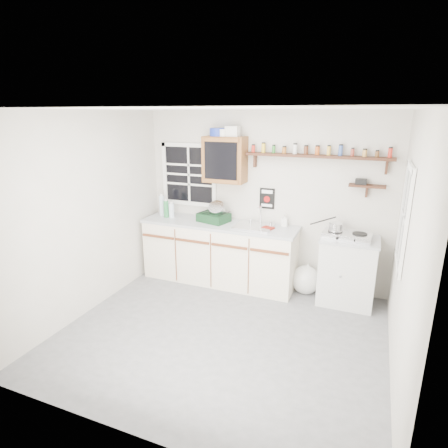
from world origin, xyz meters
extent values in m
cube|color=#57575A|center=(0.00, 0.00, -0.01)|extent=(3.60, 3.20, 0.02)
cube|color=silver|center=(0.00, 0.00, 2.51)|extent=(3.60, 3.20, 0.02)
cube|color=#B6B1A4|center=(-1.81, 0.00, 1.25)|extent=(0.02, 3.20, 2.50)
cube|color=#B6B1A4|center=(1.81, 0.00, 1.25)|extent=(0.02, 3.20, 2.50)
cube|color=#B6B1A4|center=(0.00, 1.61, 1.25)|extent=(3.60, 0.02, 2.50)
cube|color=#B6B1A4|center=(0.00, -1.61, 1.25)|extent=(3.60, 0.02, 2.50)
cube|color=beige|center=(-0.58, 1.30, 0.44)|extent=(2.27, 0.60, 0.88)
cube|color=#95979C|center=(-0.58, 1.30, 0.90)|extent=(2.31, 0.62, 0.04)
cube|color=brown|center=(-1.44, 0.99, 0.70)|extent=(0.53, 0.02, 0.03)
cube|color=brown|center=(-0.87, 0.99, 0.70)|extent=(0.53, 0.02, 0.03)
cube|color=brown|center=(-0.30, 0.99, 0.70)|extent=(0.53, 0.02, 0.03)
cube|color=brown|center=(0.27, 0.99, 0.70)|extent=(0.53, 0.02, 0.03)
cube|color=silver|center=(1.25, 1.33, 0.44)|extent=(0.70, 0.55, 0.88)
cube|color=#95979C|center=(1.25, 1.33, 0.90)|extent=(0.73, 0.57, 0.03)
cube|color=silver|center=(-0.05, 1.30, 0.93)|extent=(0.52, 0.44, 0.03)
cylinder|color=silver|center=(0.00, 1.46, 1.06)|extent=(0.02, 0.02, 0.28)
cylinder|color=silver|center=(0.00, 1.40, 1.19)|extent=(0.02, 0.14, 0.02)
cube|color=brown|center=(-0.55, 1.45, 1.82)|extent=(0.60, 0.30, 0.65)
cube|color=black|center=(-0.55, 1.29, 1.82)|extent=(0.48, 0.02, 0.52)
cylinder|color=#172C9B|center=(-0.65, 1.45, 2.21)|extent=(0.24, 0.24, 0.11)
cube|color=silver|center=(-0.43, 1.45, 2.22)|extent=(0.18, 0.15, 0.14)
cylinder|color=silver|center=(-0.55, 1.40, 2.20)|extent=(0.12, 0.12, 0.10)
cube|color=black|center=(0.73, 1.51, 1.92)|extent=(1.91, 0.18, 0.04)
cube|color=black|center=(-0.13, 1.55, 1.82)|extent=(0.03, 0.10, 0.18)
cube|color=black|center=(1.58, 1.55, 1.82)|extent=(0.03, 0.10, 0.18)
cylinder|color=red|center=(-0.15, 1.51, 1.99)|extent=(0.05, 0.05, 0.09)
cylinder|color=black|center=(-0.15, 1.51, 2.04)|extent=(0.04, 0.04, 0.02)
cylinder|color=gold|center=(0.00, 1.51, 2.00)|extent=(0.05, 0.05, 0.12)
cylinder|color=black|center=(0.00, 1.51, 2.07)|extent=(0.05, 0.05, 0.02)
cylinder|color=#267226|center=(0.14, 1.51, 1.99)|extent=(0.04, 0.04, 0.10)
cylinder|color=black|center=(0.14, 1.51, 2.04)|extent=(0.04, 0.04, 0.02)
cylinder|color=#99591E|center=(0.29, 1.51, 1.98)|extent=(0.06, 0.06, 0.08)
cylinder|color=black|center=(0.29, 1.51, 2.03)|extent=(0.05, 0.05, 0.02)
cylinder|color=silver|center=(0.43, 1.51, 2.00)|extent=(0.06, 0.06, 0.12)
cylinder|color=black|center=(0.43, 1.51, 2.07)|extent=(0.05, 0.05, 0.02)
cylinder|color=#4C2614|center=(0.58, 1.51, 1.99)|extent=(0.06, 0.06, 0.11)
cylinder|color=black|center=(0.58, 1.51, 2.05)|extent=(0.05, 0.05, 0.02)
cylinder|color=#B24C19|center=(0.73, 1.51, 1.99)|extent=(0.06, 0.06, 0.11)
cylinder|color=black|center=(0.73, 1.51, 2.05)|extent=(0.05, 0.05, 0.02)
cylinder|color=gold|center=(0.87, 1.51, 2.00)|extent=(0.05, 0.05, 0.11)
cylinder|color=black|center=(0.87, 1.51, 2.06)|extent=(0.04, 0.04, 0.02)
cylinder|color=#334C8C|center=(1.02, 1.51, 2.00)|extent=(0.05, 0.05, 0.13)
cylinder|color=black|center=(1.02, 1.51, 2.07)|extent=(0.05, 0.05, 0.02)
cylinder|color=maroon|center=(1.16, 1.51, 1.98)|extent=(0.05, 0.05, 0.09)
cylinder|color=black|center=(1.16, 1.51, 2.04)|extent=(0.04, 0.04, 0.02)
cylinder|color=#BF8C3F|center=(1.31, 1.51, 1.98)|extent=(0.06, 0.06, 0.08)
cylinder|color=black|center=(1.31, 1.51, 2.03)|extent=(0.05, 0.05, 0.02)
cylinder|color=brown|center=(1.45, 1.51, 1.97)|extent=(0.05, 0.05, 0.07)
cylinder|color=black|center=(1.45, 1.51, 2.02)|extent=(0.04, 0.04, 0.02)
cylinder|color=red|center=(1.60, 1.51, 2.00)|extent=(0.05, 0.05, 0.11)
cylinder|color=black|center=(1.60, 1.51, 2.06)|extent=(0.04, 0.04, 0.02)
cube|color=black|center=(1.38, 1.52, 1.57)|extent=(0.45, 0.15, 0.03)
cube|color=black|center=(1.38, 1.56, 1.49)|extent=(0.03, 0.08, 0.14)
cube|color=black|center=(1.30, 1.52, 1.62)|extent=(0.14, 0.10, 0.07)
cube|color=black|center=(0.05, 1.59, 1.28)|extent=(0.22, 0.01, 0.30)
cube|color=white|center=(0.05, 1.58, 1.38)|extent=(0.16, 0.00, 0.05)
cylinder|color=#A50C0C|center=(0.05, 1.58, 1.27)|extent=(0.09, 0.01, 0.09)
cube|color=white|center=(0.05, 1.58, 1.18)|extent=(0.16, 0.00, 0.04)
cube|color=black|center=(-1.20, 1.59, 1.55)|extent=(0.85, 0.02, 0.90)
cube|color=silver|center=(-1.20, 1.59, 1.55)|extent=(0.93, 0.03, 0.98)
cube|color=black|center=(1.79, 0.55, 1.45)|extent=(0.02, 0.70, 1.00)
cube|color=silver|center=(1.79, 0.55, 1.45)|extent=(0.03, 0.78, 1.08)
cylinder|color=silver|center=(-1.57, 1.35, 1.08)|extent=(0.08, 0.08, 0.32)
cylinder|color=silver|center=(-1.57, 1.35, 1.25)|extent=(0.04, 0.04, 0.03)
cylinder|color=#26743C|center=(-1.46, 1.29, 1.05)|extent=(0.08, 0.08, 0.26)
cylinder|color=silver|center=(-1.46, 1.29, 1.19)|extent=(0.04, 0.04, 0.03)
cylinder|color=silver|center=(-1.37, 1.31, 1.03)|extent=(0.08, 0.08, 0.22)
cylinder|color=silver|center=(-1.37, 1.31, 1.16)|extent=(0.05, 0.05, 0.03)
cube|color=#103219|center=(-0.68, 1.34, 0.98)|extent=(0.49, 0.41, 0.13)
cylinder|color=silver|center=(-0.63, 1.34, 1.11)|extent=(0.26, 0.29, 0.26)
imported|color=white|center=(0.34, 1.50, 1.01)|extent=(0.08, 0.09, 0.18)
cube|color=maroon|center=(0.16, 1.29, 0.93)|extent=(0.19, 0.17, 0.02)
cube|color=silver|center=(1.21, 1.31, 0.95)|extent=(0.63, 0.37, 0.08)
cylinder|color=black|center=(1.06, 1.31, 0.99)|extent=(0.18, 0.18, 0.01)
cylinder|color=black|center=(1.36, 1.31, 0.99)|extent=(0.18, 0.18, 0.01)
cylinder|color=silver|center=(1.06, 1.31, 1.04)|extent=(0.18, 0.18, 0.11)
cylinder|color=black|center=(0.88, 1.39, 1.09)|extent=(0.35, 0.11, 0.18)
ellipsoid|color=silver|center=(0.70, 1.40, 0.20)|extent=(0.41, 0.37, 0.43)
cone|color=silver|center=(0.72, 1.40, 0.39)|extent=(0.12, 0.12, 0.12)
camera|label=1|loc=(1.45, -3.53, 2.46)|focal=30.00mm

